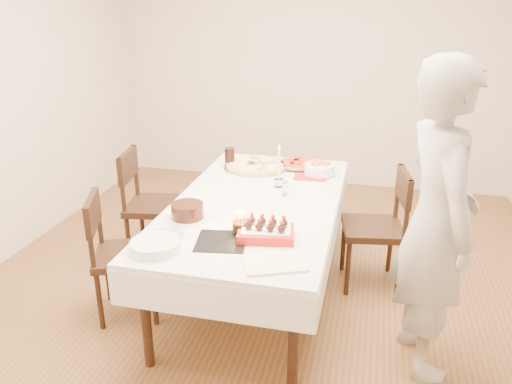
% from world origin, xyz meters
% --- Properties ---
extents(floor, '(5.00, 5.00, 0.00)m').
position_xyz_m(floor, '(0.00, 0.00, 0.00)').
color(floor, brown).
rests_on(floor, ground).
extents(wall_back, '(4.50, 0.04, 2.70)m').
position_xyz_m(wall_back, '(0.00, 2.50, 1.35)').
color(wall_back, beige).
rests_on(wall_back, floor).
extents(wall_front, '(4.50, 0.04, 2.70)m').
position_xyz_m(wall_front, '(0.00, -2.50, 1.35)').
color(wall_front, beige).
rests_on(wall_front, floor).
extents(dining_table, '(1.53, 2.32, 0.75)m').
position_xyz_m(dining_table, '(-0.05, -0.06, 0.38)').
color(dining_table, silver).
rests_on(dining_table, floor).
extents(chair_right_savory, '(0.55, 0.55, 0.94)m').
position_xyz_m(chair_right_savory, '(0.77, 0.28, 0.47)').
color(chair_right_savory, black).
rests_on(chair_right_savory, floor).
extents(chair_left_savory, '(0.56, 0.56, 0.95)m').
position_xyz_m(chair_left_savory, '(-1.00, 0.28, 0.48)').
color(chair_left_savory, black).
rests_on(chair_left_savory, floor).
extents(chair_left_dessert, '(0.59, 0.59, 0.90)m').
position_xyz_m(chair_left_dessert, '(-0.85, -0.51, 0.45)').
color(chair_left_dessert, black).
rests_on(chair_left_dessert, floor).
extents(person, '(0.61, 0.77, 1.85)m').
position_xyz_m(person, '(1.10, -0.55, 0.92)').
color(person, '#B3AFA9').
rests_on(person, floor).
extents(pizza_white, '(0.62, 0.62, 0.04)m').
position_xyz_m(pizza_white, '(-0.22, 0.65, 0.77)').
color(pizza_white, beige).
rests_on(pizza_white, dining_table).
extents(pizza_pepperoni, '(0.40, 0.40, 0.04)m').
position_xyz_m(pizza_pepperoni, '(0.11, 0.77, 0.77)').
color(pizza_pepperoni, red).
rests_on(pizza_pepperoni, dining_table).
extents(red_placemat, '(0.27, 0.27, 0.01)m').
position_xyz_m(red_placemat, '(0.25, 0.56, 0.75)').
color(red_placemat, '#B21E1E').
rests_on(red_placemat, dining_table).
extents(pasta_bowl, '(0.31, 0.31, 0.08)m').
position_xyz_m(pasta_bowl, '(0.32, 0.60, 0.80)').
color(pasta_bowl, white).
rests_on(pasta_bowl, dining_table).
extents(taper_candle, '(0.09, 0.09, 0.33)m').
position_xyz_m(taper_candle, '(0.05, 0.26, 0.92)').
color(taper_candle, white).
rests_on(taper_candle, dining_table).
extents(shaker_pair, '(0.09, 0.09, 0.09)m').
position_xyz_m(shaker_pair, '(0.12, 0.09, 0.80)').
color(shaker_pair, white).
rests_on(shaker_pair, dining_table).
extents(cola_glass, '(0.09, 0.09, 0.16)m').
position_xyz_m(cola_glass, '(-0.46, 0.65, 0.83)').
color(cola_glass, black).
rests_on(cola_glass, dining_table).
extents(layer_cake, '(0.33, 0.33, 0.11)m').
position_xyz_m(layer_cake, '(-0.41, -0.47, 0.80)').
color(layer_cake, black).
rests_on(layer_cake, dining_table).
extents(cake_board, '(0.34, 0.34, 0.01)m').
position_xyz_m(cake_board, '(-0.10, -0.72, 0.75)').
color(cake_board, black).
rests_on(cake_board, dining_table).
extents(birthday_cake, '(0.14, 0.14, 0.13)m').
position_xyz_m(birthday_cake, '(-0.01, -0.59, 0.83)').
color(birthday_cake, '#32180D').
rests_on(birthday_cake, dining_table).
extents(strawberry_box, '(0.36, 0.27, 0.08)m').
position_xyz_m(strawberry_box, '(0.15, -0.62, 0.79)').
color(strawberry_box, red).
rests_on(strawberry_box, dining_table).
extents(box_lid, '(0.40, 0.34, 0.03)m').
position_xyz_m(box_lid, '(0.26, -0.92, 0.75)').
color(box_lid, beige).
rests_on(box_lid, dining_table).
extents(plate_stack, '(0.34, 0.34, 0.06)m').
position_xyz_m(plate_stack, '(-0.44, -0.91, 0.78)').
color(plate_stack, white).
rests_on(plate_stack, dining_table).
extents(china_plate, '(0.26, 0.26, 0.01)m').
position_xyz_m(china_plate, '(-0.45, -0.74, 0.75)').
color(china_plate, white).
rests_on(china_plate, dining_table).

